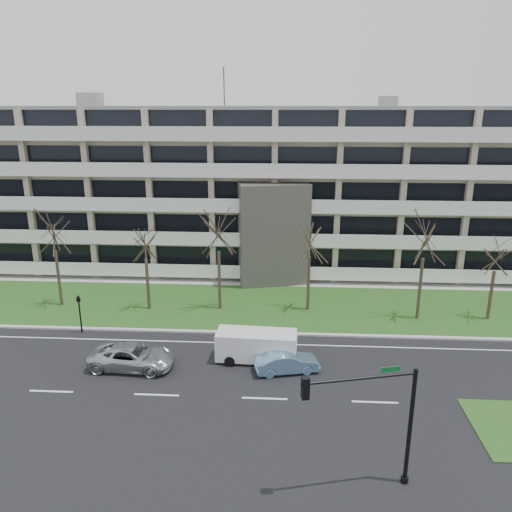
# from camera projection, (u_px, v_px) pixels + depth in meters

# --- Properties ---
(ground) EXTENTS (160.00, 160.00, 0.00)m
(ground) POSITION_uv_depth(u_px,v_px,m) (264.00, 399.00, 27.32)
(ground) COLOR black
(ground) RESTS_ON ground
(grass_verge) EXTENTS (90.00, 10.00, 0.06)m
(grass_verge) POSITION_uv_depth(u_px,v_px,m) (271.00, 306.00, 39.72)
(grass_verge) COLOR #23511B
(grass_verge) RESTS_ON ground
(curb) EXTENTS (90.00, 0.35, 0.12)m
(curb) POSITION_uv_depth(u_px,v_px,m) (269.00, 333.00, 34.94)
(curb) COLOR #B2B2AD
(curb) RESTS_ON ground
(sidewalk) EXTENTS (90.00, 2.00, 0.08)m
(sidewalk) POSITION_uv_depth(u_px,v_px,m) (273.00, 282.00, 44.97)
(sidewalk) COLOR #B2B2AD
(sidewalk) RESTS_ON ground
(lane_edge_line) EXTENTS (90.00, 0.12, 0.01)m
(lane_edge_line) POSITION_uv_depth(u_px,v_px,m) (269.00, 344.00, 33.53)
(lane_edge_line) COLOR white
(lane_edge_line) RESTS_ON ground
(apartment_building) EXTENTS (60.50, 15.10, 18.75)m
(apartment_building) POSITION_uv_depth(u_px,v_px,m) (276.00, 187.00, 49.27)
(apartment_building) COLOR #BFB494
(apartment_building) RESTS_ON ground
(silver_pickup) EXTENTS (5.30, 2.68, 1.44)m
(silver_pickup) POSITION_uv_depth(u_px,v_px,m) (132.00, 357.00, 30.33)
(silver_pickup) COLOR #B8BBBF
(silver_pickup) RESTS_ON ground
(blue_sedan) EXTENTS (4.06, 2.20, 1.27)m
(blue_sedan) POSITION_uv_depth(u_px,v_px,m) (287.00, 362.00, 29.88)
(blue_sedan) COLOR #79AAD1
(blue_sedan) RESTS_ON ground
(white_van) EXTENTS (5.08, 2.28, 1.93)m
(white_van) POSITION_uv_depth(u_px,v_px,m) (258.00, 344.00, 31.06)
(white_van) COLOR white
(white_van) RESTS_ON ground
(traffic_signal) EXTENTS (4.75, 1.41, 5.63)m
(traffic_signal) POSITION_uv_depth(u_px,v_px,m) (375.00, 412.00, 19.96)
(traffic_signal) COLOR black
(traffic_signal) RESTS_ON ground
(pedestrian_signal) EXTENTS (0.30, 0.27, 2.77)m
(pedestrian_signal) POSITION_uv_depth(u_px,v_px,m) (79.00, 309.00, 34.74)
(pedestrian_signal) COLOR black
(pedestrian_signal) RESTS_ON ground
(tree_1) EXTENTS (4.10, 4.10, 8.21)m
(tree_1) POSITION_uv_depth(u_px,v_px,m) (53.00, 228.00, 38.12)
(tree_1) COLOR #382B21
(tree_1) RESTS_ON ground
(tree_2) EXTENTS (3.69, 3.69, 7.38)m
(tree_2) POSITION_uv_depth(u_px,v_px,m) (145.00, 239.00, 37.59)
(tree_2) COLOR #382B21
(tree_2) RESTS_ON ground
(tree_3) EXTENTS (4.21, 4.21, 8.42)m
(tree_3) POSITION_uv_depth(u_px,v_px,m) (218.00, 228.00, 37.38)
(tree_3) COLOR #382B21
(tree_3) RESTS_ON ground
(tree_4) EXTENTS (3.88, 3.88, 7.76)m
(tree_4) POSITION_uv_depth(u_px,v_px,m) (310.00, 235.00, 37.36)
(tree_4) COLOR #382B21
(tree_4) RESTS_ON ground
(tree_5) EXTENTS (4.24, 4.24, 8.48)m
(tree_5) POSITION_uv_depth(u_px,v_px,m) (425.00, 234.00, 35.56)
(tree_5) COLOR #382B21
(tree_5) RESTS_ON ground
(tree_6) EXTENTS (3.39, 3.39, 6.78)m
(tree_6) POSITION_uv_depth(u_px,v_px,m) (497.00, 252.00, 35.88)
(tree_6) COLOR #382B21
(tree_6) RESTS_ON ground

